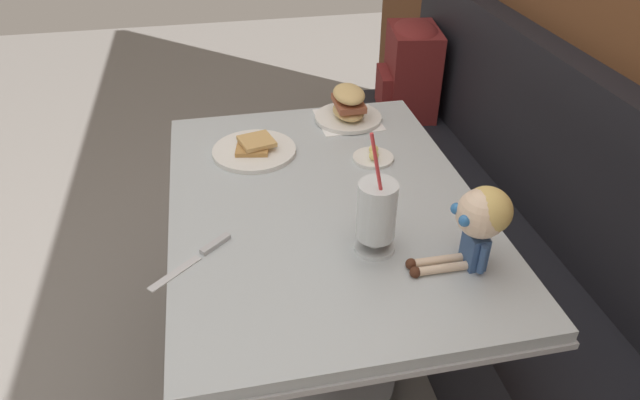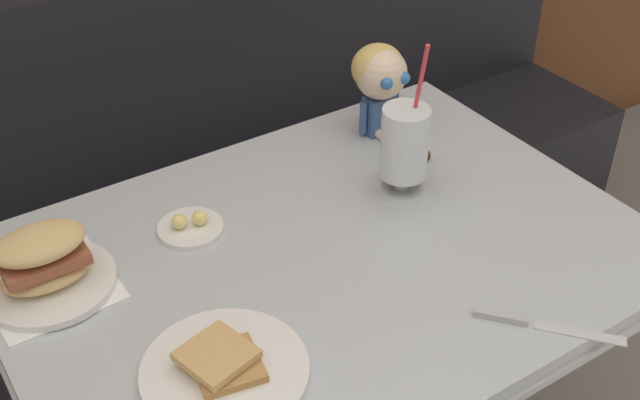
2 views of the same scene
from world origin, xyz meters
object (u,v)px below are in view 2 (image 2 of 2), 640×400
at_px(milkshake_glass, 404,147).
at_px(butter_saucer, 190,226).
at_px(butter_knife, 522,320).
at_px(sandwich_plate, 45,266).
at_px(toast_plate, 224,369).
at_px(seated_doll, 381,78).

bearing_deg(milkshake_glass, butter_saucer, 164.41).
relative_size(butter_saucer, butter_knife, 0.63).
relative_size(sandwich_plate, butter_saucer, 1.83).
bearing_deg(butter_saucer, toast_plate, -107.84).
distance_m(butter_saucer, seated_doll, 0.51).
xyz_separation_m(milkshake_glass, butter_knife, (-0.06, -0.39, -0.09)).
relative_size(milkshake_glass, sandwich_plate, 1.43).
xyz_separation_m(milkshake_glass, sandwich_plate, (-0.66, 0.10, -0.05)).
xyz_separation_m(milkshake_glass, butter_saucer, (-0.40, 0.11, -0.09)).
bearing_deg(milkshake_glass, toast_plate, -155.75).
height_order(butter_knife, seated_doll, seated_doll).
height_order(milkshake_glass, butter_knife, milkshake_glass).
xyz_separation_m(butter_saucer, butter_knife, (0.33, -0.50, -0.00)).
distance_m(toast_plate, butter_saucer, 0.35).
bearing_deg(butter_knife, sandwich_plate, 140.61).
height_order(toast_plate, sandwich_plate, sandwich_plate).
bearing_deg(sandwich_plate, toast_plate, -64.83).
distance_m(sandwich_plate, butter_knife, 0.77).
relative_size(toast_plate, butter_saucer, 2.08).
bearing_deg(milkshake_glass, seated_doll, 64.91).
relative_size(sandwich_plate, seated_doll, 1.01).
bearing_deg(seated_doll, toast_plate, -144.36).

